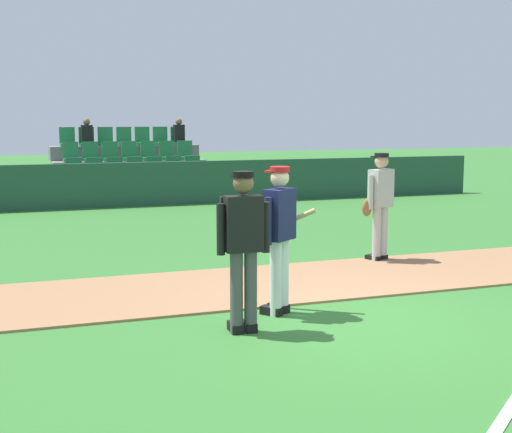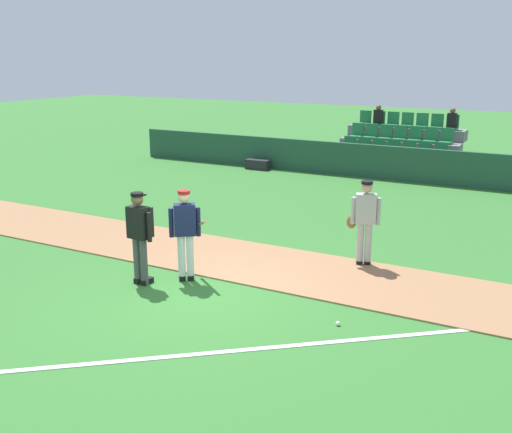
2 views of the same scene
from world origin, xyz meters
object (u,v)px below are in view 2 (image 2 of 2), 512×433
at_px(baseball, 338,324).
at_px(batter_navy_jersey, 185,232).
at_px(umpire_home_plate, 140,233).
at_px(runner_grey_jersey, 365,220).
at_px(equipment_bag, 258,164).

bearing_deg(baseball, batter_navy_jersey, 171.21).
xyz_separation_m(batter_navy_jersey, umpire_home_plate, (-0.64, -0.54, 0.03)).
bearing_deg(runner_grey_jersey, umpire_home_plate, -138.55).
xyz_separation_m(batter_navy_jersey, baseball, (3.26, -0.50, -0.93)).
distance_m(batter_navy_jersey, umpire_home_plate, 0.84).
distance_m(baseball, equipment_bag, 13.38).
xyz_separation_m(batter_navy_jersey, equipment_bag, (-4.16, 10.63, -0.79)).
relative_size(batter_navy_jersey, equipment_bag, 1.96).
xyz_separation_m(umpire_home_plate, baseball, (3.89, 0.04, -0.96)).
xyz_separation_m(runner_grey_jersey, equipment_bag, (-6.85, 8.24, -0.78)).
bearing_deg(batter_navy_jersey, runner_grey_jersey, 41.67).
height_order(batter_navy_jersey, runner_grey_jersey, same).
relative_size(runner_grey_jersey, baseball, 23.78).
bearing_deg(baseball, runner_grey_jersey, 101.08).
relative_size(batter_navy_jersey, baseball, 23.78).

